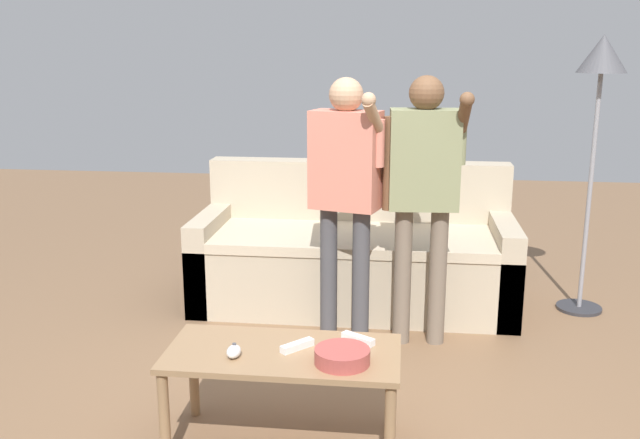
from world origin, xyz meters
TOP-DOWN VIEW (x-y plane):
  - ground_plane at (0.00, 0.00)m, footprint 12.00×12.00m
  - couch at (-0.02, 1.51)m, footprint 2.01×0.85m
  - coffee_table at (-0.19, -0.24)m, footprint 0.95×0.46m
  - snack_bowl at (0.06, -0.33)m, footprint 0.22×0.22m
  - game_remote_nunchuk at (-0.38, -0.32)m, footprint 0.06×0.09m
  - floor_lamp at (1.41, 1.53)m, footprint 0.29×0.29m
  - player_center at (-0.03, 0.87)m, footprint 0.42×0.39m
  - player_right at (0.38, 0.89)m, footprint 0.45×0.31m
  - game_remote_wand_near at (-0.14, -0.22)m, footprint 0.13×0.14m
  - game_remote_wand_far at (0.11, -0.12)m, footprint 0.15×0.11m

SIDE VIEW (x-z plane):
  - ground_plane at x=0.00m, z-range 0.00..0.00m
  - couch at x=-0.02m, z-range -0.14..0.75m
  - coffee_table at x=-0.19m, z-range 0.15..0.58m
  - game_remote_wand_near at x=-0.14m, z-range 0.42..0.46m
  - game_remote_wand_far at x=0.11m, z-range 0.42..0.46m
  - game_remote_nunchuk at x=-0.38m, z-range 0.42..0.48m
  - snack_bowl at x=0.06m, z-range 0.43..0.49m
  - player_center at x=-0.03m, z-range 0.19..1.67m
  - player_right at x=0.38m, z-range 0.19..1.68m
  - floor_lamp at x=1.41m, z-range 0.58..2.28m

